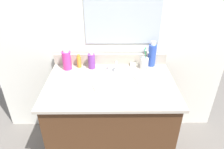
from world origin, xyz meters
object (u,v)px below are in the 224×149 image
bottle_oil_amber (79,61)px  soap_bar (134,64)px  faucet (116,68)px  bottle_soap_pink (66,60)px  cup_white_ceramic (144,63)px  bottle_shampoo_blue (152,55)px  bottle_cream_purple (91,61)px

bottle_oil_amber → soap_bar: bearing=2.1°
faucet → bottle_soap_pink: 0.40m
bottle_oil_amber → cup_white_ceramic: bearing=-3.4°
bottle_shampoo_blue → bottle_oil_amber: bearing=-177.7°
bottle_oil_amber → bottle_soap_pink: bearing=-161.7°
bottle_shampoo_blue → soap_bar: size_ratio=3.31×
bottle_cream_purple → bottle_shampoo_blue: 0.50m
cup_white_ceramic → bottle_shampoo_blue: bearing=39.6°
bottle_soap_pink → soap_bar: bearing=4.9°
cup_white_ceramic → soap_bar: (-0.08, 0.05, -0.04)m
bottle_cream_purple → soap_bar: 0.35m
bottle_cream_purple → soap_bar: (0.35, 0.03, -0.05)m
faucet → soap_bar: faucet is taller
bottle_shampoo_blue → cup_white_ceramic: bottle_shampoo_blue is taller
faucet → bottle_cream_purple: bottle_cream_purple is taller
faucet → bottle_shampoo_blue: bearing=17.9°
faucet → bottle_oil_amber: bearing=166.8°
bottle_cream_purple → faucet: bearing=-15.4°
bottle_shampoo_blue → cup_white_ceramic: bearing=-140.4°
bottle_soap_pink → cup_white_ceramic: cup_white_ceramic is taller
bottle_oil_amber → cup_white_ceramic: 0.53m
faucet → soap_bar: 0.18m
bottle_soap_pink → bottle_cream_purple: (0.20, 0.01, -0.02)m
bottle_oil_amber → faucet: bearing=-13.2°
faucet → cup_white_ceramic: cup_white_ceramic is taller
faucet → bottle_shampoo_blue: size_ratio=0.75×
faucet → bottle_oil_amber: (-0.30, 0.07, 0.02)m
faucet → bottle_cream_purple: 0.21m
bottle_soap_pink → soap_bar: 0.55m
bottle_soap_pink → bottle_cream_purple: bottle_soap_pink is taller
bottle_cream_purple → cup_white_ceramic: 0.43m
bottle_oil_amber → soap_bar: 0.46m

